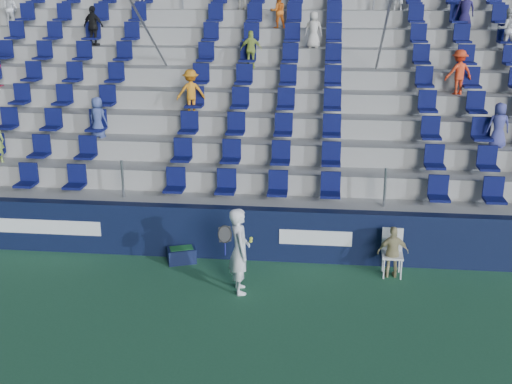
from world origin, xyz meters
TOP-DOWN VIEW (x-y plane):
  - ground at (0.00, 0.00)m, footprint 70.00×70.00m
  - sponsor_wall at (0.00, 3.15)m, footprint 24.00×0.32m
  - grandstand at (0.00, 8.24)m, footprint 24.00×8.17m
  - tennis_player at (0.01, 1.47)m, footprint 0.70×0.74m
  - line_judge_chair at (3.14, 2.66)m, footprint 0.46×0.47m
  - line_judge at (3.14, 2.50)m, footprint 0.69×0.34m
  - ball_bin at (-1.47, 2.75)m, footprint 0.72×0.60m

SIDE VIEW (x-z plane):
  - ground at x=0.00m, z-range 0.00..0.00m
  - ball_bin at x=-1.47m, z-range 0.01..0.36m
  - line_judge at x=3.14m, z-range 0.00..1.13m
  - line_judge_chair at x=3.14m, z-range 0.07..1.08m
  - sponsor_wall at x=0.00m, z-range 0.00..1.20m
  - tennis_player at x=0.01m, z-range 0.00..1.78m
  - grandstand at x=0.00m, z-range -1.18..5.45m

